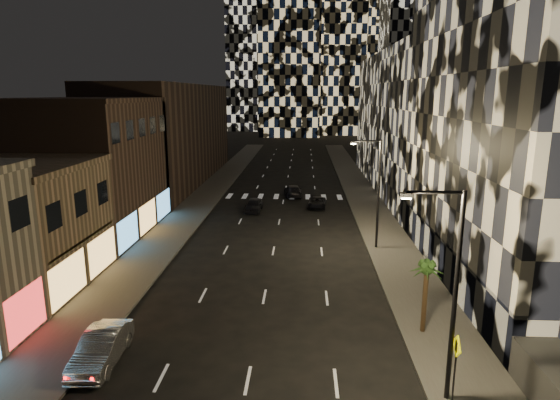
# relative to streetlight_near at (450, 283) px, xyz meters

# --- Properties ---
(sidewalk_left) EXTENTS (4.00, 120.00, 0.15)m
(sidewalk_left) POSITION_rel_streetlight_near_xyz_m (-18.35, 40.00, -5.28)
(sidewalk_left) COLOR #47443F
(sidewalk_left) RESTS_ON ground
(sidewalk_right) EXTENTS (4.00, 120.00, 0.15)m
(sidewalk_right) POSITION_rel_streetlight_near_xyz_m (1.65, 40.00, -5.28)
(sidewalk_right) COLOR #47443F
(sidewalk_right) RESTS_ON ground
(curb_left) EXTENTS (0.20, 120.00, 0.15)m
(curb_left) POSITION_rel_streetlight_near_xyz_m (-16.25, 40.00, -5.28)
(curb_left) COLOR #4C4C47
(curb_left) RESTS_ON ground
(curb_right) EXTENTS (0.20, 120.00, 0.15)m
(curb_right) POSITION_rel_streetlight_near_xyz_m (-0.45, 40.00, -5.28)
(curb_right) COLOR #4C4C47
(curb_right) RESTS_ON ground
(retail_tan) EXTENTS (10.00, 10.00, 8.00)m
(retail_tan) POSITION_rel_streetlight_near_xyz_m (-25.35, 11.00, -1.35)
(retail_tan) COLOR #8B6F53
(retail_tan) RESTS_ON ground
(retail_brown) EXTENTS (10.00, 15.00, 12.00)m
(retail_brown) POSITION_rel_streetlight_near_xyz_m (-25.35, 23.50, 0.65)
(retail_brown) COLOR #443127
(retail_brown) RESTS_ON ground
(retail_filler_left) EXTENTS (10.00, 40.00, 14.00)m
(retail_filler_left) POSITION_rel_streetlight_near_xyz_m (-25.35, 50.00, 1.65)
(retail_filler_left) COLOR #443127
(retail_filler_left) RESTS_ON ground
(midrise_base) EXTENTS (0.60, 25.00, 3.00)m
(midrise_base) POSITION_rel_streetlight_near_xyz_m (3.95, 14.50, -3.85)
(midrise_base) COLOR #383838
(midrise_base) RESTS_ON ground
(midrise_filler_right) EXTENTS (16.00, 40.00, 18.00)m
(midrise_filler_right) POSITION_rel_streetlight_near_xyz_m (11.65, 47.00, 3.65)
(midrise_filler_right) COLOR #232326
(midrise_filler_right) RESTS_ON ground
(streetlight_near) EXTENTS (2.55, 0.25, 9.00)m
(streetlight_near) POSITION_rel_streetlight_near_xyz_m (0.00, 0.00, 0.00)
(streetlight_near) COLOR black
(streetlight_near) RESTS_ON sidewalk_right
(streetlight_far) EXTENTS (2.55, 0.25, 9.00)m
(streetlight_far) POSITION_rel_streetlight_near_xyz_m (0.00, 20.00, 0.00)
(streetlight_far) COLOR black
(streetlight_far) RESTS_ON sidewalk_right
(car_silver_parked) EXTENTS (1.85, 4.86, 1.58)m
(car_silver_parked) POSITION_rel_streetlight_near_xyz_m (-15.55, 2.05, -4.56)
(car_silver_parked) COLOR #999A9E
(car_silver_parked) RESTS_ON ground
(car_dark_midlane) EXTENTS (1.79, 4.29, 1.45)m
(car_dark_midlane) POSITION_rel_streetlight_near_xyz_m (-11.39, 32.15, -4.63)
(car_dark_midlane) COLOR black
(car_dark_midlane) RESTS_ON ground
(car_dark_oncoming) EXTENTS (2.53, 5.16, 1.45)m
(car_dark_oncoming) POSITION_rel_streetlight_near_xyz_m (-7.24, 40.16, -4.63)
(car_dark_oncoming) COLOR black
(car_dark_oncoming) RESTS_ON ground
(car_dark_rightlane) EXTENTS (2.20, 4.34, 1.18)m
(car_dark_rightlane) POSITION_rel_streetlight_near_xyz_m (-4.35, 34.29, -4.77)
(car_dark_rightlane) COLOR black
(car_dark_rightlane) RESTS_ON ground
(ped_sign) EXTENTS (0.08, 1.00, 3.02)m
(ped_sign) POSITION_rel_streetlight_near_xyz_m (0.42, -0.20, -3.12)
(ped_sign) COLOR black
(ped_sign) RESTS_ON sidewalk_right
(palm_tree) EXTENTS (2.03, 2.06, 4.03)m
(palm_tree) POSITION_rel_streetlight_near_xyz_m (0.65, 5.77, -1.88)
(palm_tree) COLOR #47331E
(palm_tree) RESTS_ON sidewalk_right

